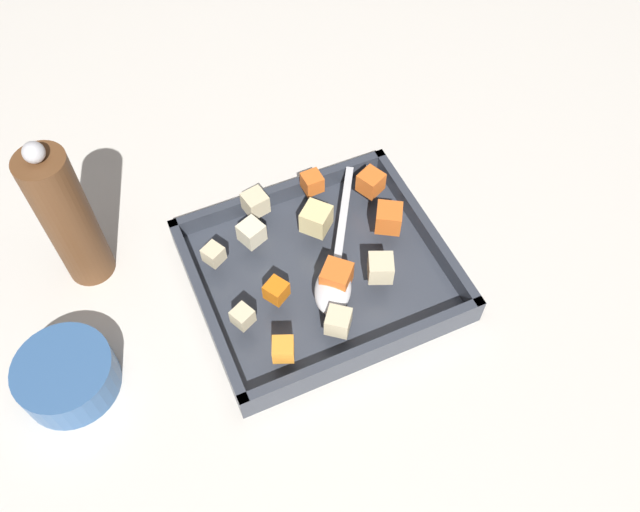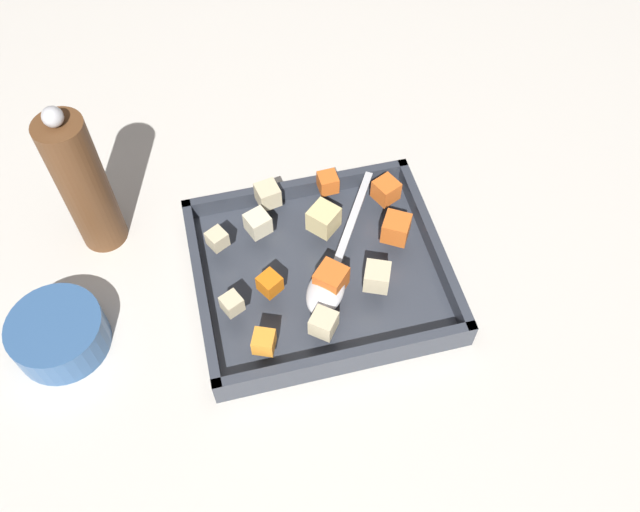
{
  "view_description": "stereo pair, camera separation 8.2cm",
  "coord_description": "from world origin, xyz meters",
  "px_view_note": "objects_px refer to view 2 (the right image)",
  "views": [
    {
      "loc": [
        0.2,
        0.43,
        0.73
      ],
      "look_at": [
        0.01,
        0.01,
        0.05
      ],
      "focal_mm": 37.09,
      "sensor_mm": 36.0,
      "label": 1
    },
    {
      "loc": [
        0.12,
        0.45,
        0.73
      ],
      "look_at": [
        0.01,
        0.01,
        0.05
      ],
      "focal_mm": 37.09,
      "sensor_mm": 36.0,
      "label": 2
    }
  ],
  "objects_px": {
    "baking_dish": "(320,273)",
    "serving_spoon": "(329,282)",
    "small_prep_bowl": "(59,334)",
    "pepper_mill": "(83,184)"
  },
  "relations": [
    {
      "from": "baking_dish",
      "to": "small_prep_bowl",
      "type": "relative_size",
      "value": 2.78
    },
    {
      "from": "pepper_mill",
      "to": "small_prep_bowl",
      "type": "distance_m",
      "value": 0.18
    },
    {
      "from": "serving_spoon",
      "to": "pepper_mill",
      "type": "bearing_deg",
      "value": 88.01
    },
    {
      "from": "pepper_mill",
      "to": "small_prep_bowl",
      "type": "xyz_separation_m",
      "value": [
        0.06,
        0.15,
        -0.08
      ]
    },
    {
      "from": "baking_dish",
      "to": "serving_spoon",
      "type": "xyz_separation_m",
      "value": [
        -0.0,
        0.04,
        0.04
      ]
    },
    {
      "from": "baking_dish",
      "to": "small_prep_bowl",
      "type": "height_order",
      "value": "small_prep_bowl"
    },
    {
      "from": "pepper_mill",
      "to": "baking_dish",
      "type": "bearing_deg",
      "value": 152.63
    },
    {
      "from": "baking_dish",
      "to": "serving_spoon",
      "type": "bearing_deg",
      "value": 92.66
    },
    {
      "from": "baking_dish",
      "to": "serving_spoon",
      "type": "relative_size",
      "value": 1.45
    },
    {
      "from": "baking_dish",
      "to": "small_prep_bowl",
      "type": "distance_m",
      "value": 0.33
    }
  ]
}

